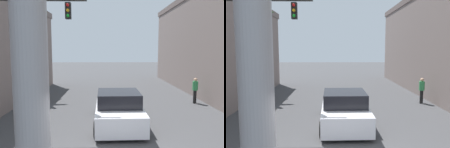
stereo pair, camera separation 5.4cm
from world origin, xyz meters
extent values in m
plane|color=#424244|center=(0.00, 10.00, 0.00)|extent=(86.64, 86.64, 0.00)
cylinder|color=#9E9EA3|center=(-1.95, -0.81, 4.04)|extent=(0.80, 0.80, 8.08)
cylinder|color=#333333|center=(-3.78, 3.95, 5.54)|extent=(5.42, 0.10, 0.10)
cube|color=black|center=(-1.89, 3.95, 5.09)|extent=(0.24, 0.24, 0.70)
sphere|color=red|center=(-1.89, 3.82, 5.31)|extent=(0.14, 0.14, 0.14)
sphere|color=yellow|center=(-1.89, 3.82, 5.09)|extent=(0.14, 0.14, 0.14)
sphere|color=green|center=(-1.89, 3.82, 4.87)|extent=(0.14, 0.14, 0.14)
cylinder|color=black|center=(-0.68, 5.74, 0.32)|extent=(0.23, 0.64, 0.64)
cylinder|color=black|center=(1.22, 5.77, 0.32)|extent=(0.23, 0.64, 0.64)
cylinder|color=black|center=(-0.62, 2.45, 0.32)|extent=(0.23, 0.64, 0.64)
cylinder|color=black|center=(1.27, 2.48, 0.32)|extent=(0.23, 0.64, 0.64)
cube|color=silver|center=(0.30, 4.11, 0.56)|extent=(2.07, 4.74, 0.80)
cube|color=black|center=(0.30, 3.76, 1.26)|extent=(1.87, 2.01, 0.60)
cylinder|color=brown|center=(-6.29, 10.45, 3.25)|extent=(0.41, 0.47, 6.51)
ellipsoid|color=#2F6D2D|center=(-5.31, 10.41, 6.33)|extent=(1.77, 0.54, 0.66)
ellipsoid|color=#24702D|center=(-5.67, 11.23, 6.31)|extent=(1.30, 1.60, 0.74)
ellipsoid|color=#256A2D|center=(-6.38, 11.38, 6.21)|extent=(0.68, 1.64, 1.01)
ellipsoid|color=#1F5F2D|center=(-6.98, 10.95, 6.29)|extent=(1.65, 1.15, 0.80)
ellipsoid|color=#2A682D|center=(-6.96, 10.04, 6.28)|extent=(1.62, 1.19, 0.83)
ellipsoid|color=#2B6F2D|center=(-6.46, 9.65, 6.23)|extent=(0.82, 1.66, 0.96)
ellipsoid|color=#256E2D|center=(-5.56, 9.88, 6.31)|extent=(1.48, 1.46, 0.72)
cylinder|color=#3F3833|center=(-6.11, 14.52, 0.45)|extent=(0.14, 0.14, 0.91)
cylinder|color=#3F3833|center=(-6.24, 14.36, 0.45)|extent=(0.14, 0.14, 0.91)
cylinder|color=#338C4C|center=(-6.17, 14.44, 1.22)|extent=(0.48, 0.48, 0.62)
sphere|color=tan|center=(-6.17, 14.44, 1.64)|extent=(0.22, 0.22, 0.22)
cylinder|color=black|center=(5.35, 7.73, 0.42)|extent=(0.14, 0.14, 0.84)
cylinder|color=black|center=(5.48, 7.88, 0.42)|extent=(0.14, 0.14, 0.84)
cylinder|color=#338C4C|center=(5.42, 7.81, 1.12)|extent=(0.48, 0.48, 0.57)
sphere|color=tan|center=(5.42, 7.81, 1.52)|extent=(0.22, 0.22, 0.22)
camera|label=1|loc=(-0.21, -5.78, 3.42)|focal=35.00mm
camera|label=2|loc=(-0.16, -5.79, 3.42)|focal=35.00mm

